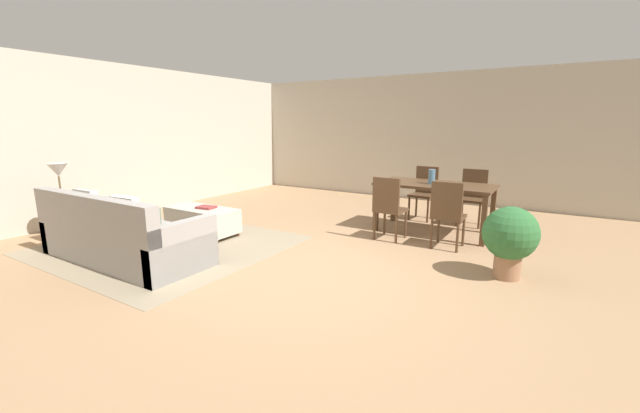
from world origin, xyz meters
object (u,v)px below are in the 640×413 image
at_px(couch, 121,237).
at_px(dining_chair_near_left, 388,205).
at_px(dining_chair_far_right, 473,194).
at_px(potted_plant, 510,236).
at_px(book_on_ottoman, 206,207).
at_px(dining_chair_near_right, 448,211).
at_px(dining_table, 435,190).
at_px(table_lamp, 58,172).
at_px(side_table, 63,209).
at_px(dining_chair_far_left, 425,190).
at_px(ottoman_table, 202,219).
at_px(vase_centerpiece, 432,177).

xyz_separation_m(couch, dining_chair_near_left, (2.45, 2.55, 0.22)).
xyz_separation_m(dining_chair_far_right, potted_plant, (0.83, -2.25, -0.05)).
bearing_deg(book_on_ottoman, dining_chair_near_right, 20.71).
distance_m(dining_chair_near_left, potted_plant, 1.79).
xyz_separation_m(dining_chair_near_left, dining_chair_near_right, (0.83, 0.03, 0.00)).
distance_m(dining_chair_near_right, dining_chair_far_right, 1.57).
bearing_deg(book_on_ottoman, dining_chair_near_left, 26.41).
distance_m(couch, dining_table, 4.41).
bearing_deg(dining_chair_far_right, table_lamp, -139.06).
bearing_deg(dining_chair_near_right, side_table, -151.78).
distance_m(dining_chair_far_right, potted_plant, 2.39).
bearing_deg(couch, dining_table, 49.23).
xyz_separation_m(side_table, potted_plant, (5.55, 1.85, 0.00)).
height_order(dining_chair_far_left, book_on_ottoman, dining_chair_far_left).
distance_m(couch, table_lamp, 1.61).
height_order(side_table, dining_chair_near_right, dining_chair_near_right).
distance_m(side_table, dining_table, 5.43).
height_order(couch, dining_chair_far_right, dining_chair_far_right).
xyz_separation_m(dining_chair_near_right, book_on_ottoman, (-3.25, -1.23, -0.09)).
distance_m(ottoman_table, table_lamp, 2.04).
distance_m(ottoman_table, potted_plant, 4.21).
xyz_separation_m(couch, dining_chair_far_left, (2.47, 4.14, 0.22)).
bearing_deg(potted_plant, dining_chair_far_right, 110.22).
bearing_deg(couch, dining_chair_far_left, 59.14).
distance_m(dining_table, dining_chair_far_left, 0.91).
relative_size(table_lamp, dining_chair_far_right, 0.57).
bearing_deg(potted_plant, dining_chair_near_right, 141.04).
xyz_separation_m(dining_chair_near_left, potted_plant, (1.66, -0.65, -0.05)).
bearing_deg(couch, potted_plant, 24.73).
distance_m(dining_chair_near_left, vase_centerpiece, 0.90).
distance_m(dining_table, dining_chair_far_right, 0.92).
relative_size(dining_chair_far_right, vase_centerpiece, 4.18).
bearing_deg(vase_centerpiece, potted_plant, -47.39).
distance_m(couch, book_on_ottoman, 1.35).
xyz_separation_m(ottoman_table, potted_plant, (4.16, 0.57, 0.23)).
distance_m(dining_table, potted_plant, 1.91).
bearing_deg(vase_centerpiece, dining_chair_near_left, -117.35).
bearing_deg(side_table, dining_chair_far_left, 46.31).
height_order(dining_chair_far_right, potted_plant, dining_chair_far_right).
height_order(dining_chair_near_left, dining_chair_near_right, same).
relative_size(ottoman_table, dining_chair_far_left, 1.24).
bearing_deg(dining_chair_far_left, ottoman_table, -131.86).
bearing_deg(dining_chair_far_left, book_on_ottoman, -131.19).
xyz_separation_m(dining_chair_near_right, potted_plant, (0.84, -0.68, -0.05)).
height_order(table_lamp, dining_chair_near_left, table_lamp).
xyz_separation_m(ottoman_table, dining_table, (2.92, 2.01, 0.43)).
height_order(dining_table, dining_chair_near_left, dining_chair_near_left).
relative_size(side_table, dining_chair_far_left, 0.65).
xyz_separation_m(side_table, dining_chair_near_right, (4.71, 2.53, 0.05)).
distance_m(couch, ottoman_table, 1.32).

